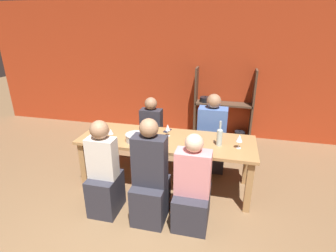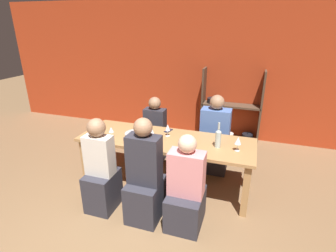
{
  "view_description": "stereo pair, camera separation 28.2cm",
  "coord_description": "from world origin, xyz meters",
  "px_view_note": "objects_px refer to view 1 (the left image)",
  "views": [
    {
      "loc": [
        0.99,
        -1.51,
        2.23
      ],
      "look_at": [
        0.19,
        1.79,
        0.9
      ],
      "focal_mm": 28.0,
      "sensor_mm": 36.0,
      "label": 1
    },
    {
      "loc": [
        1.26,
        -1.43,
        2.23
      ],
      "look_at": [
        0.19,
        1.79,
        0.9
      ],
      "focal_mm": 28.0,
      "sensor_mm": 36.0,
      "label": 2
    }
  ],
  "objects_px": {
    "wine_glass_empty_b": "(146,129)",
    "person_far_b": "(152,137)",
    "cell_phone": "(167,131)",
    "person_far_a": "(211,141)",
    "wine_bottle_green": "(220,136)",
    "wine_glass_empty_a": "(168,128)",
    "shelf_unit": "(222,116)",
    "mixing_bowl": "(135,137)",
    "wine_glass_red_a": "(153,132)",
    "wine_glass_white_a": "(158,141)",
    "wine_glass_red_c": "(239,138)",
    "dining_table": "(166,145)",
    "wine_glass_red_b": "(111,132)",
    "wine_glass_empty_c": "(97,124)",
    "person_near_b": "(192,192)",
    "person_near_a": "(150,184)",
    "person_near_c": "(104,178)"
  },
  "relations": [
    {
      "from": "wine_glass_empty_b",
      "to": "wine_glass_empty_c",
      "type": "xyz_separation_m",
      "value": [
        -0.76,
        0.02,
        0.01
      ]
    },
    {
      "from": "shelf_unit",
      "to": "wine_glass_red_a",
      "type": "relative_size",
      "value": 8.13
    },
    {
      "from": "wine_glass_empty_b",
      "to": "person_far_b",
      "type": "height_order",
      "value": "person_far_b"
    },
    {
      "from": "wine_glass_empty_b",
      "to": "person_near_c",
      "type": "height_order",
      "value": "person_near_c"
    },
    {
      "from": "wine_glass_empty_a",
      "to": "person_far_a",
      "type": "distance_m",
      "value": 0.97
    },
    {
      "from": "person_near_c",
      "to": "wine_glass_empty_b",
      "type": "bearing_deg",
      "value": 66.83
    },
    {
      "from": "cell_phone",
      "to": "dining_table",
      "type": "bearing_deg",
      "value": -79.36
    },
    {
      "from": "wine_glass_red_c",
      "to": "wine_glass_empty_a",
      "type": "bearing_deg",
      "value": 170.31
    },
    {
      "from": "wine_glass_red_c",
      "to": "person_near_c",
      "type": "xyz_separation_m",
      "value": [
        -1.57,
        -0.65,
        -0.42
      ]
    },
    {
      "from": "mixing_bowl",
      "to": "wine_glass_white_a",
      "type": "bearing_deg",
      "value": -22.28
    },
    {
      "from": "mixing_bowl",
      "to": "wine_glass_red_a",
      "type": "xyz_separation_m",
      "value": [
        0.23,
        0.06,
        0.07
      ]
    },
    {
      "from": "person_near_a",
      "to": "wine_glass_empty_b",
      "type": "bearing_deg",
      "value": 111.14
    },
    {
      "from": "wine_glass_red_c",
      "to": "cell_phone",
      "type": "height_order",
      "value": "wine_glass_red_c"
    },
    {
      "from": "wine_glass_red_b",
      "to": "wine_bottle_green",
      "type": "bearing_deg",
      "value": 5.82
    },
    {
      "from": "wine_glass_white_a",
      "to": "wine_glass_empty_c",
      "type": "distance_m",
      "value": 1.08
    },
    {
      "from": "wine_bottle_green",
      "to": "wine_glass_red_c",
      "type": "distance_m",
      "value": 0.25
    },
    {
      "from": "person_near_a",
      "to": "wine_bottle_green",
      "type": "bearing_deg",
      "value": 42.35
    },
    {
      "from": "mixing_bowl",
      "to": "wine_glass_red_a",
      "type": "relative_size",
      "value": 1.55
    },
    {
      "from": "dining_table",
      "to": "wine_glass_red_b",
      "type": "relative_size",
      "value": 15.88
    },
    {
      "from": "wine_glass_empty_a",
      "to": "wine_glass_empty_b",
      "type": "height_order",
      "value": "wine_glass_empty_a"
    },
    {
      "from": "wine_glass_white_a",
      "to": "person_far_a",
      "type": "xyz_separation_m",
      "value": [
        0.6,
        1.07,
        -0.41
      ]
    },
    {
      "from": "wine_glass_red_b",
      "to": "person_far_a",
      "type": "relative_size",
      "value": 0.12
    },
    {
      "from": "shelf_unit",
      "to": "person_far_b",
      "type": "height_order",
      "value": "shelf_unit"
    },
    {
      "from": "shelf_unit",
      "to": "wine_bottle_green",
      "type": "height_order",
      "value": "shelf_unit"
    },
    {
      "from": "person_far_b",
      "to": "person_near_c",
      "type": "height_order",
      "value": "person_near_c"
    },
    {
      "from": "cell_phone",
      "to": "person_near_a",
      "type": "relative_size",
      "value": 0.13
    },
    {
      "from": "dining_table",
      "to": "person_far_a",
      "type": "height_order",
      "value": "person_far_a"
    },
    {
      "from": "wine_glass_empty_a",
      "to": "wine_glass_red_b",
      "type": "bearing_deg",
      "value": -158.17
    },
    {
      "from": "wine_glass_white_a",
      "to": "wine_bottle_green",
      "type": "bearing_deg",
      "value": 20.32
    },
    {
      "from": "wine_glass_empty_b",
      "to": "wine_glass_empty_c",
      "type": "relative_size",
      "value": 0.89
    },
    {
      "from": "wine_glass_empty_a",
      "to": "person_far_a",
      "type": "xyz_separation_m",
      "value": [
        0.58,
        0.65,
        -0.43
      ]
    },
    {
      "from": "wine_glass_red_b",
      "to": "person_near_a",
      "type": "relative_size",
      "value": 0.12
    },
    {
      "from": "person_near_b",
      "to": "person_far_a",
      "type": "bearing_deg",
      "value": 86.19
    },
    {
      "from": "person_far_a",
      "to": "person_far_b",
      "type": "relative_size",
      "value": 1.11
    },
    {
      "from": "shelf_unit",
      "to": "mixing_bowl",
      "type": "distance_m",
      "value": 2.39
    },
    {
      "from": "shelf_unit",
      "to": "mixing_bowl",
      "type": "bearing_deg",
      "value": -116.68
    },
    {
      "from": "shelf_unit",
      "to": "person_far_a",
      "type": "distance_m",
      "value": 1.2
    },
    {
      "from": "wine_glass_red_b",
      "to": "person_far_b",
      "type": "xyz_separation_m",
      "value": [
        0.29,
        0.94,
        -0.44
      ]
    },
    {
      "from": "cell_phone",
      "to": "person_far_a",
      "type": "height_order",
      "value": "person_far_a"
    },
    {
      "from": "dining_table",
      "to": "wine_bottle_green",
      "type": "relative_size",
      "value": 7.15
    },
    {
      "from": "wine_glass_red_c",
      "to": "mixing_bowl",
      "type": "bearing_deg",
      "value": -175.51
    },
    {
      "from": "wine_glass_empty_c",
      "to": "person_near_b",
      "type": "bearing_deg",
      "value": -24.8
    },
    {
      "from": "wine_bottle_green",
      "to": "wine_glass_empty_a",
      "type": "bearing_deg",
      "value": 168.77
    },
    {
      "from": "wine_glass_red_a",
      "to": "cell_phone",
      "type": "relative_size",
      "value": 1.09
    },
    {
      "from": "wine_glass_white_a",
      "to": "person_far_a",
      "type": "distance_m",
      "value": 1.29
    },
    {
      "from": "dining_table",
      "to": "wine_glass_red_c",
      "type": "distance_m",
      "value": 0.99
    },
    {
      "from": "mixing_bowl",
      "to": "wine_glass_red_c",
      "type": "height_order",
      "value": "wine_glass_red_c"
    },
    {
      "from": "wine_glass_red_a",
      "to": "person_near_c",
      "type": "relative_size",
      "value": 0.15
    },
    {
      "from": "wine_bottle_green",
      "to": "wine_glass_empty_b",
      "type": "distance_m",
      "value": 1.01
    },
    {
      "from": "shelf_unit",
      "to": "dining_table",
      "type": "height_order",
      "value": "shelf_unit"
    }
  ]
}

